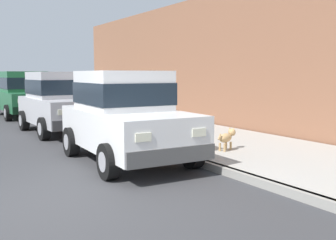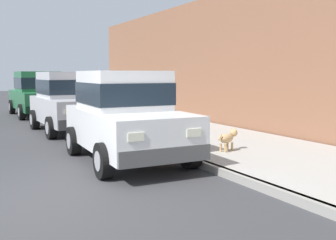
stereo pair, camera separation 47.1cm
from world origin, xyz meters
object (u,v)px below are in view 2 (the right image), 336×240
(car_white_hatchback, at_px, (125,114))
(car_green_sedan, at_px, (38,93))
(dog_tan, at_px, (228,138))
(car_silver_hatchback, at_px, (69,101))

(car_white_hatchback, bearing_deg, car_green_sedan, 89.93)
(dog_tan, bearing_deg, car_silver_hatchback, 110.66)
(car_silver_hatchback, height_order, dog_tan, car_silver_hatchback)
(car_silver_hatchback, xyz_separation_m, car_green_sedan, (-0.00, 5.41, 0.01))
(car_white_hatchback, xyz_separation_m, dog_tan, (2.11, -0.76, -0.55))
(dog_tan, bearing_deg, car_white_hatchback, 160.17)
(car_white_hatchback, relative_size, car_silver_hatchback, 1.00)
(car_green_sedan, height_order, dog_tan, car_green_sedan)
(car_silver_hatchback, relative_size, dog_tan, 5.32)
(car_white_hatchback, distance_m, car_green_sedan, 10.20)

